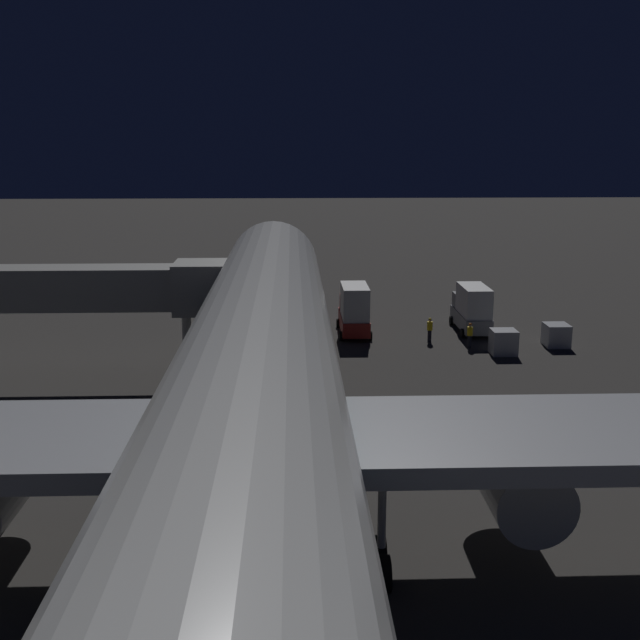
{
  "coord_description": "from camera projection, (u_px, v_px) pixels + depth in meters",
  "views": [
    {
      "loc": [
        -1.34,
        37.17,
        14.33
      ],
      "look_at": [
        -3.0,
        -9.78,
        3.5
      ],
      "focal_mm": 44.14,
      "sensor_mm": 36.0,
      "label": 1
    }
  ],
  "objects": [
    {
      "name": "ground_crew_by_tug",
      "position": [
        470.0,
        334.0,
        55.02
      ],
      "size": [
        0.4,
        0.4,
        1.81
      ],
      "color": "black",
      "rests_on": "ground_plane"
    },
    {
      "name": "ground_plane",
      "position": [
        267.0,
        432.0,
        39.37
      ],
      "size": [
        320.0,
        320.0,
        0.0
      ],
      "primitive_type": "plane",
      "color": "#383533"
    },
    {
      "name": "traffic_cone_nose_port",
      "position": [
        305.0,
        332.0,
        58.65
      ],
      "size": [
        0.36,
        0.36,
        0.55
      ],
      "primitive_type": "cone",
      "color": "orange",
      "rests_on": "ground_plane"
    },
    {
      "name": "catering_truck",
      "position": [
        472.0,
        308.0,
        59.55
      ],
      "size": [
        2.36,
        5.96,
        3.63
      ],
      "color": "slate",
      "rests_on": "ground_plane"
    },
    {
      "name": "airliner_at_gate",
      "position": [
        252.0,
        419.0,
        25.13
      ],
      "size": [
        48.93,
        69.3,
        18.93
      ],
      "color": "silver",
      "rests_on": "ground_plane"
    },
    {
      "name": "baggage_container_far_row",
      "position": [
        503.0,
        342.0,
        53.49
      ],
      "size": [
        1.69,
        1.57,
        1.7
      ],
      "primitive_type": "cube",
      "color": "#B7BABF",
      "rests_on": "ground_plane"
    },
    {
      "name": "baggage_container_near_belt",
      "position": [
        556.0,
        335.0,
        55.64
      ],
      "size": [
        1.64,
        1.8,
        1.58
      ],
      "primitive_type": "cube",
      "color": "#B7BABF",
      "rests_on": "ground_plane"
    },
    {
      "name": "traffic_cone_nose_starboard",
      "position": [
        246.0,
        333.0,
        58.5
      ],
      "size": [
        0.36,
        0.36,
        0.55
      ],
      "primitive_type": "cone",
      "color": "orange",
      "rests_on": "ground_plane"
    },
    {
      "name": "jet_bridge",
      "position": [
        95.0,
        288.0,
        46.77
      ],
      "size": [
        19.13,
        3.4,
        7.2
      ],
      "color": "#9E9E99",
      "rests_on": "ground_plane"
    },
    {
      "name": "cargo_truck_aft",
      "position": [
        354.0,
        309.0,
        58.66
      ],
      "size": [
        2.36,
        5.86,
        3.85
      ],
      "color": "maroon",
      "rests_on": "ground_plane"
    },
    {
      "name": "ground_crew_under_port_wing",
      "position": [
        430.0,
        329.0,
        56.68
      ],
      "size": [
        0.4,
        0.4,
        1.79
      ],
      "color": "black",
      "rests_on": "ground_plane"
    }
  ]
}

